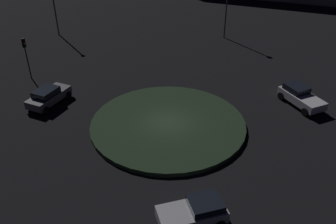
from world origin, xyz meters
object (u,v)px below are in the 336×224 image
at_px(car_grey, 48,96).
at_px(traffic_light_south, 26,51).
at_px(car_white, 300,96).
at_px(car_silver, 194,212).

bearing_deg(car_grey, traffic_light_south, 57.47).
xyz_separation_m(car_white, traffic_light_south, (5.56, -25.55, 2.20)).
distance_m(car_grey, car_silver, 18.03).
height_order(car_grey, car_silver, car_grey).
distance_m(car_white, traffic_light_south, 26.24).
bearing_deg(car_white, car_silver, -61.63).
xyz_separation_m(car_grey, car_silver, (7.40, 16.44, -0.04)).
height_order(car_grey, car_white, car_white).
bearing_deg(car_silver, car_white, -143.69).
xyz_separation_m(car_silver, car_white, (-16.37, 3.94, 0.03)).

